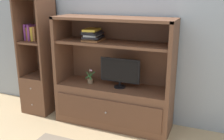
# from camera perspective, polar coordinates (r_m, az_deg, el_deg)

# --- Properties ---
(ground_plane) EXTENTS (8.00, 8.00, 0.00)m
(ground_plane) POSITION_cam_1_polar(r_m,az_deg,el_deg) (3.63, -2.15, -14.38)
(ground_plane) COLOR tan
(painted_rear_wall) EXTENTS (6.00, 0.10, 2.80)m
(painted_rear_wall) POSITION_cam_1_polar(r_m,az_deg,el_deg) (3.83, 2.28, 9.60)
(painted_rear_wall) COLOR #9EA8B2
(painted_rear_wall) RESTS_ON ground_plane
(media_console) EXTENTS (1.67, 0.55, 1.56)m
(media_console) POSITION_cam_1_polar(r_m,az_deg,el_deg) (3.75, 0.33, -4.97)
(media_console) COLOR brown
(media_console) RESTS_ON ground_plane
(tv_monitor) EXTENTS (0.57, 0.17, 0.42)m
(tv_monitor) POSITION_cam_1_polar(r_m,az_deg,el_deg) (3.58, 1.74, -0.32)
(tv_monitor) COLOR black
(tv_monitor) RESTS_ON media_console
(potted_plant) EXTENTS (0.13, 0.10, 0.22)m
(potted_plant) POSITION_cam_1_polar(r_m,az_deg,el_deg) (3.82, -4.82, -2.17)
(potted_plant) COLOR #8C7251
(potted_plant) RESTS_ON media_console
(magazine_stack) EXTENTS (0.27, 0.35, 0.17)m
(magazine_stack) POSITION_cam_1_polar(r_m,az_deg,el_deg) (3.65, -4.30, 7.72)
(magazine_stack) COLOR #A56638
(magazine_stack) RESTS_ON media_console
(bookshelf_tall) EXTENTS (0.46, 0.49, 1.81)m
(bookshelf_tall) POSITION_cam_1_polar(r_m,az_deg,el_deg) (4.33, -15.60, -1.24)
(bookshelf_tall) COLOR brown
(bookshelf_tall) RESTS_ON ground_plane
(upright_book_row) EXTENTS (0.20, 0.18, 0.25)m
(upright_book_row) POSITION_cam_1_polar(r_m,az_deg,el_deg) (4.22, -17.25, 7.78)
(upright_book_row) COLOR purple
(upright_book_row) RESTS_ON bookshelf_tall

